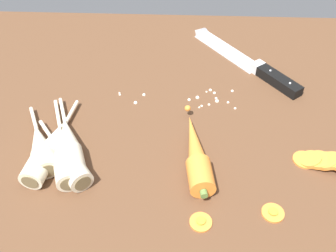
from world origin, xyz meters
The scene contains 12 objects.
ground_plane centered at (0.00, 0.00, -2.00)cm, with size 120.00×90.00×4.00cm, color brown.
chefs_knife centered at (15.83, 23.30, 0.65)cm, with size 23.98×29.46×4.18cm.
whole_carrot centered at (5.18, -9.32, 2.10)cm, with size 6.28×21.47×4.20cm.
parsnip_front centered at (-17.82, -9.79, 1.98)cm, with size 10.17×22.08×4.00cm.
parsnip_mid_left centered at (-20.68, -9.56, 1.98)cm, with size 5.72×21.99×4.00cm.
parsnip_mid_right centered at (-16.76, -11.56, 1.98)cm, with size 13.30×16.49×4.00cm.
parsnip_back centered at (-22.05, -8.83, 1.98)cm, with size 10.16×17.65×4.00cm.
parsnip_outer centered at (-17.39, -7.55, 1.98)cm, with size 9.53×20.04×4.00cm.
carrot_slice_stack centered at (28.98, -9.48, 1.43)cm, with size 13.66×6.48×4.19cm.
carrot_slice_stray_near centered at (17.04, -19.50, 0.36)cm, with size 3.53×3.53×0.70cm.
carrot_slice_stray_mid centered at (5.83, -21.63, 0.36)cm, with size 3.47×3.47×0.70cm.
mince_crumbs centered at (4.63, 8.20, 0.34)cm, with size 24.67×6.39×0.82cm.
Camera 1 is at (2.20, -53.45, 50.29)cm, focal length 40.47 mm.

